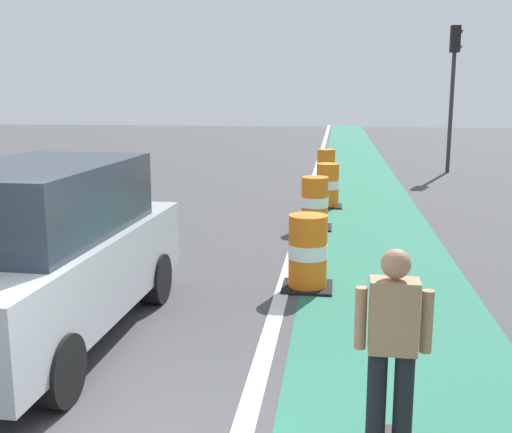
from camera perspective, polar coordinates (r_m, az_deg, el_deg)
The scene contains 9 objects.
bike_lane_strip at distance 16.15m, azimuth 10.08°, elevation 1.15°, with size 2.50×80.00×0.01m, color #286B51.
lane_divider_stripe at distance 16.15m, azimuth 4.76°, elevation 1.29°, with size 0.20×80.00×0.01m, color silver.
skateboarder_on_lane at distance 4.83m, azimuth 12.43°, elevation -11.93°, with size 0.57×0.81×1.69m.
parked_suv_nearest at distance 7.36m, azimuth -19.01°, elevation -3.18°, with size 2.00×4.64×2.04m.
traffic_barrel_front at distance 8.98m, azimuth 4.79°, elevation -3.36°, with size 0.73×0.73×1.09m.
traffic_barrel_mid at distance 13.02m, azimuth 5.43°, elevation 1.21°, with size 0.73×0.73×1.09m.
traffic_barrel_back at distance 15.54m, azimuth 6.61°, elevation 2.82°, with size 0.73×0.73×1.09m.
traffic_barrel_far at distance 19.49m, azimuth 6.47°, elevation 4.53°, with size 0.73×0.73×1.09m.
traffic_light_corner at distance 23.25m, azimuth 17.74°, elevation 12.49°, with size 0.41×0.32×5.10m.
Camera 1 is at (1.63, -3.89, 2.79)m, focal length 43.40 mm.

